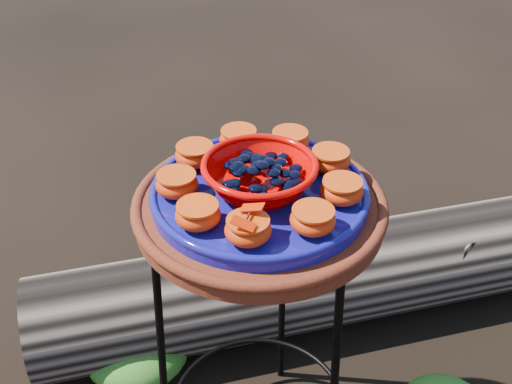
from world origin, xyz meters
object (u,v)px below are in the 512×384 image
(plant_stand, at_px, (259,347))
(cobalt_plate, at_px, (260,195))
(terracotta_saucer, at_px, (260,209))
(driftwood_log, at_px, (305,281))
(red_bowl, at_px, (260,177))

(plant_stand, distance_m, cobalt_plate, 0.40)
(terracotta_saucer, relative_size, cobalt_plate, 1.17)
(plant_stand, relative_size, driftwood_log, 0.46)
(plant_stand, relative_size, red_bowl, 3.62)
(terracotta_saucer, xyz_separation_m, cobalt_plate, (0.00, 0.00, 0.03))
(plant_stand, distance_m, red_bowl, 0.44)
(cobalt_plate, height_order, red_bowl, red_bowl)
(cobalt_plate, bearing_deg, terracotta_saucer, 0.00)
(cobalt_plate, distance_m, red_bowl, 0.04)
(cobalt_plate, bearing_deg, red_bowl, 0.00)
(plant_stand, bearing_deg, cobalt_plate, 0.00)
(plant_stand, height_order, driftwood_log, plant_stand)
(cobalt_plate, relative_size, red_bowl, 2.00)
(red_bowl, bearing_deg, plant_stand, 0.00)
(red_bowl, relative_size, driftwood_log, 0.13)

